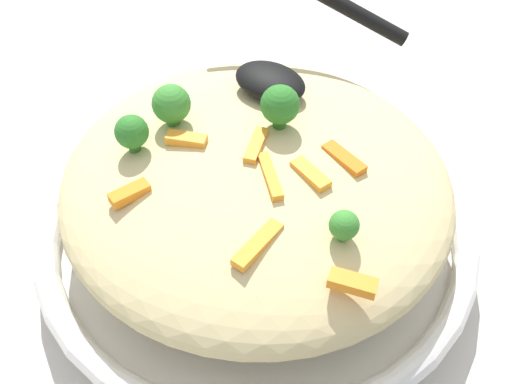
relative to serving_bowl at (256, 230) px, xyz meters
The scene contains 16 objects.
ground_plane 0.02m from the serving_bowl, ahead, with size 2.40×2.40×0.00m, color beige.
serving_bowl is the anchor object (origin of this frame).
pasta_mound 0.05m from the serving_bowl, ahead, with size 0.28×0.27×0.07m, color #DBC689.
carrot_piece_0 0.10m from the serving_bowl, 152.55° to the right, with size 0.03×0.01×0.01m, color orange.
carrot_piece_1 0.10m from the serving_bowl, 26.57° to the left, with size 0.03×0.01×0.01m, color orange.
carrot_piece_2 0.09m from the serving_bowl, 101.02° to the left, with size 0.03×0.01×0.01m, color orange.
carrot_piece_3 0.10m from the serving_bowl, behind, with size 0.03×0.01×0.01m, color orange.
carrot_piece_4 0.09m from the serving_bowl, 143.79° to the left, with size 0.04×0.01×0.01m, color orange.
carrot_piece_5 0.12m from the serving_bowl, 60.56° to the left, with size 0.03×0.01×0.01m, color orange.
carrot_piece_6 0.14m from the serving_bowl, 152.22° to the left, with size 0.03×0.01×0.01m, color orange.
carrot_piece_7 0.11m from the serving_bowl, 126.11° to the left, with size 0.04×0.01×0.01m, color orange.
broccoli_floret_0 0.11m from the serving_bowl, 88.22° to the right, with size 0.03×0.03×0.03m.
broccoli_floret_1 0.12m from the serving_bowl, ahead, with size 0.03×0.03×0.03m.
broccoli_floret_2 0.13m from the serving_bowl, 31.70° to the left, with size 0.02×0.02×0.03m.
broccoli_floret_3 0.13m from the serving_bowl, 161.23° to the left, with size 0.02×0.02×0.02m.
serving_spoon 0.14m from the serving_bowl, 66.88° to the right, with size 0.17×0.13×0.08m.
Camera 1 is at (-0.18, 0.25, 0.39)m, focal length 43.94 mm.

